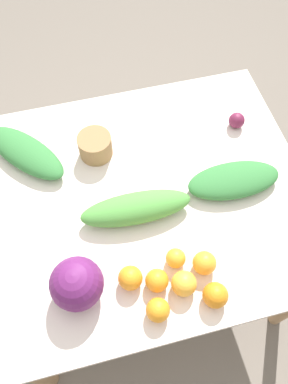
{
  "coord_description": "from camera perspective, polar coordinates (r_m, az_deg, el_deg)",
  "views": [
    {
      "loc": [
        -0.16,
        -0.64,
        1.92
      ],
      "look_at": [
        0.0,
        0.0,
        0.74
      ],
      "focal_mm": 35.0,
      "sensor_mm": 36.0,
      "label": 1
    }
  ],
  "objects": [
    {
      "name": "greens_bunch_dandelion",
      "position": [
        1.49,
        -17.6,
        5.76
      ],
      "size": [
        0.34,
        0.37,
        0.07
      ],
      "primitive_type": "ellipsoid",
      "rotation": [
        0.0,
        0.0,
        2.27
      ],
      "color": "#337538",
      "rests_on": "dining_table"
    },
    {
      "name": "orange_0",
      "position": [
        1.21,
        1.98,
        -13.34
      ],
      "size": [
        0.07,
        0.07,
        0.07
      ],
      "primitive_type": "sphere",
      "color": "orange",
      "rests_on": "dining_table"
    },
    {
      "name": "paper_bag",
      "position": [
        1.44,
        -7.45,
        6.98
      ],
      "size": [
        0.13,
        0.13,
        0.09
      ],
      "primitive_type": "cylinder",
      "color": "#997047",
      "rests_on": "dining_table"
    },
    {
      "name": "orange_6",
      "position": [
        1.24,
        9.19,
        -10.63
      ],
      "size": [
        0.08,
        0.08,
        0.08
      ],
      "primitive_type": "sphere",
      "color": "orange",
      "rests_on": "dining_table"
    },
    {
      "name": "greens_bunch_beet_tops",
      "position": [
        1.4,
        13.5,
        1.76
      ],
      "size": [
        0.35,
        0.16,
        0.07
      ],
      "primitive_type": "ellipsoid",
      "rotation": [
        0.0,
        0.0,
        6.25
      ],
      "color": "#337538",
      "rests_on": "dining_table"
    },
    {
      "name": "orange_3",
      "position": [
        1.24,
        4.85,
        -10.01
      ],
      "size": [
        0.07,
        0.07,
        0.07
      ],
      "primitive_type": "sphere",
      "color": "orange",
      "rests_on": "dining_table"
    },
    {
      "name": "orange_1",
      "position": [
        1.21,
        10.82,
        -15.19
      ],
      "size": [
        0.08,
        0.08,
        0.08
      ],
      "primitive_type": "sphere",
      "color": "orange",
      "rests_on": "dining_table"
    },
    {
      "name": "orange_2",
      "position": [
        1.21,
        -2.1,
        -12.96
      ],
      "size": [
        0.08,
        0.08,
        0.08
      ],
      "primitive_type": "sphere",
      "color": "orange",
      "rests_on": "dining_table"
    },
    {
      "name": "ground_plane",
      "position": [
        2.03,
        -0.0,
        -10.21
      ],
      "size": [
        8.0,
        8.0,
        0.0
      ],
      "primitive_type": "plane",
      "color": "#70665B"
    },
    {
      "name": "orange_4",
      "position": [
        1.21,
        6.1,
        -13.7
      ],
      "size": [
        0.08,
        0.08,
        0.08
      ],
      "primitive_type": "sphere",
      "color": "#F9A833",
      "rests_on": "dining_table"
    },
    {
      "name": "cabbage_purple",
      "position": [
        1.18,
        -10.21,
        -13.59
      ],
      "size": [
        0.17,
        0.17,
        0.17
      ],
      "primitive_type": "sphere",
      "color": "#601E5B",
      "rests_on": "dining_table"
    },
    {
      "name": "greens_bunch_scallion",
      "position": [
        1.29,
        -1.22,
        -2.48
      ],
      "size": [
        0.39,
        0.13,
        0.09
      ],
      "primitive_type": "ellipsoid",
      "rotation": [
        0.0,
        0.0,
        3.11
      ],
      "color": "#4C933D",
      "rests_on": "dining_table"
    },
    {
      "name": "beet_root",
      "position": [
        1.57,
        13.94,
        10.54
      ],
      "size": [
        0.06,
        0.06,
        0.06
      ],
      "primitive_type": "sphere",
      "color": "maroon",
      "rests_on": "dining_table"
    },
    {
      "name": "orange_5",
      "position": [
        1.19,
        2.13,
        -17.53
      ],
      "size": [
        0.07,
        0.07,
        0.07
      ],
      "primitive_type": "sphere",
      "color": "orange",
      "rests_on": "dining_table"
    },
    {
      "name": "dining_table",
      "position": [
        1.45,
        -0.0,
        -2.13
      ],
      "size": [
        1.22,
        1.02,
        0.72
      ],
      "color": "silver",
      "rests_on": "ground_plane"
    }
  ]
}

